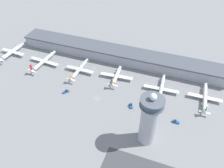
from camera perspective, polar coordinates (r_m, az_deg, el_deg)
name	(u,v)px	position (r m, az deg, el deg)	size (l,w,h in m)	color
ground_plane	(96,99)	(216.40, -4.07, -3.81)	(1000.00, 1000.00, 0.00)	gray
terminal_building	(119,55)	(262.31, 1.87, 7.59)	(248.13, 25.00, 14.18)	#A3A8B2
control_tower	(149,119)	(168.67, 9.71, -9.12)	(17.81, 17.81, 51.36)	#ADB2BC
airplane_gate_alpha	(12,52)	(299.22, -24.65, 7.67)	(32.75, 41.17, 14.05)	white
airplane_gate_bravo	(44,61)	(269.16, -17.41, 5.71)	(37.80, 44.07, 12.81)	silver
airplane_gate_charlie	(79,69)	(246.65, -8.52, 3.81)	(33.10, 39.98, 12.01)	silver
airplane_gate_delta	(116,76)	(235.28, 1.17, 2.10)	(35.62, 33.36, 12.47)	white
airplane_gate_echo	(161,89)	(225.48, 12.75, -1.32)	(35.44, 44.72, 11.35)	silver
airplane_gate_foxtrot	(205,98)	(229.71, 23.15, -3.29)	(32.14, 42.10, 11.37)	white
service_truck_catering	(205,105)	(226.77, 23.06, -4.97)	(6.57, 4.94, 3.04)	black
service_truck_fuel	(66,92)	(226.27, -11.92, -1.96)	(5.70, 6.24, 3.08)	black
service_truck_baggage	(131,106)	(208.51, 4.98, -5.70)	(4.84, 6.61, 2.99)	black
service_truck_water	(176,122)	(203.31, 16.31, -9.46)	(6.40, 2.60, 2.74)	black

